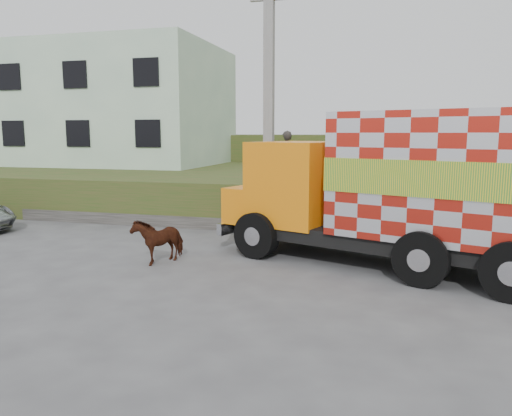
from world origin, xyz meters
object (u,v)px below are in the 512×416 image
(cow, at_px, (159,240))
(utility_pole, at_px, (269,102))
(cargo_truck, at_px, (402,189))
(pedestrian, at_px, (287,157))

(cow, bearing_deg, utility_pole, 95.91)
(utility_pole, relative_size, cow, 6.16)
(cargo_truck, height_order, pedestrian, cargo_truck)
(cargo_truck, bearing_deg, pedestrian, 151.68)
(cargo_truck, distance_m, pedestrian, 5.30)
(utility_pole, xyz_separation_m, cargo_truck, (4.07, -3.71, -2.23))
(utility_pole, bearing_deg, cow, -108.63)
(utility_pole, height_order, cargo_truck, utility_pole)
(pedestrian, bearing_deg, cow, 53.73)
(cow, relative_size, pedestrian, 0.77)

